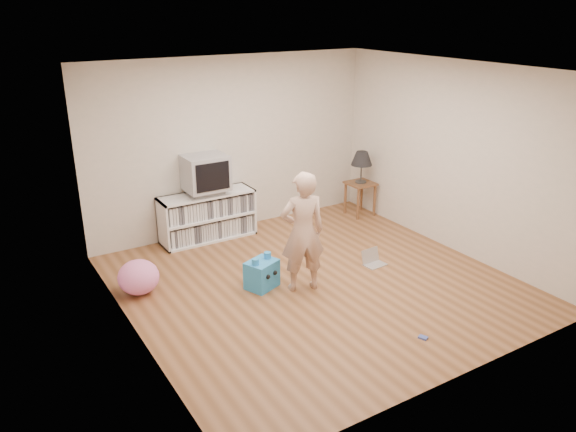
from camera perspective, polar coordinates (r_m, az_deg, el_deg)
The scene contains 13 objects.
ground at distance 7.07m, azimuth 2.83°, elevation -6.82°, with size 4.50×4.50×0.00m, color brown.
walls at distance 6.57m, azimuth 3.03°, elevation 3.29°, with size 4.52×4.52×2.60m.
ceiling at distance 6.30m, azimuth 3.26°, elevation 14.64°, with size 4.50×4.50×0.01m, color white.
media_unit at distance 8.32m, azimuth -8.22°, elevation 0.01°, with size 1.40×0.45×0.70m.
dvd_deck at distance 8.18m, azimuth -8.31°, elevation 2.50°, with size 0.45×0.35×0.07m, color gray.
crt_tv at distance 8.09m, azimuth -8.41°, elevation 4.41°, with size 0.60×0.53×0.50m.
side_table at distance 9.23m, azimuth 7.35°, elevation 2.60°, with size 0.42×0.42×0.55m.
table_lamp at distance 9.08m, azimuth 7.50°, elevation 5.75°, with size 0.34×0.34×0.52m.
person at distance 6.62m, azimuth 1.50°, elevation -1.65°, with size 0.54×0.36×1.49m, color tan.
laptop at distance 7.61m, azimuth 8.59°, elevation -4.46°, with size 0.30×0.25×0.20m.
playing_cards at distance 6.15m, azimuth 13.56°, elevation -11.91°, with size 0.07×0.09×0.02m, color #4356B3.
plush_blue at distance 6.89m, azimuth -2.67°, elevation -5.89°, with size 0.45×0.41×0.43m.
plush_pink at distance 6.97m, azimuth -14.95°, elevation -6.02°, with size 0.49×0.49×0.42m, color pink.
Camera 1 is at (-3.57, -5.15, 3.27)m, focal length 35.00 mm.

